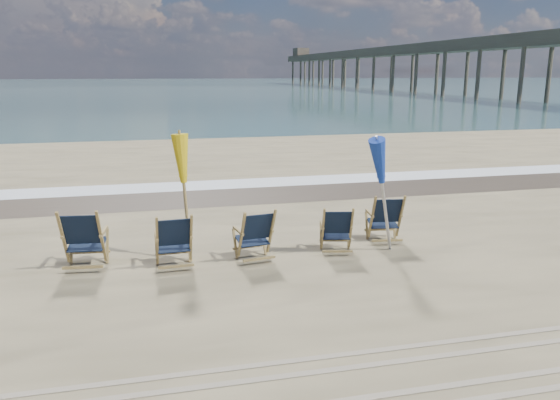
% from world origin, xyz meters
% --- Properties ---
extents(ocean, '(400.00, 400.00, 0.00)m').
position_xyz_m(ocean, '(0.00, 128.00, 0.00)').
color(ocean, '#3C6163').
rests_on(ocean, ground).
extents(surf_foam, '(200.00, 1.40, 0.01)m').
position_xyz_m(surf_foam, '(0.00, 8.30, 0.00)').
color(surf_foam, silver).
rests_on(surf_foam, ground).
extents(wet_sand_strip, '(200.00, 2.60, 0.00)m').
position_xyz_m(wet_sand_strip, '(0.00, 6.80, 0.00)').
color(wet_sand_strip, '#42362A').
rests_on(wet_sand_strip, ground).
extents(tire_tracks, '(80.00, 1.30, 0.01)m').
position_xyz_m(tire_tracks, '(0.00, -2.80, 0.01)').
color(tire_tracks, gray).
rests_on(tire_tracks, ground).
extents(beach_chair_0, '(0.80, 0.88, 1.12)m').
position_xyz_m(beach_chair_0, '(-3.29, 1.50, 0.56)').
color(beach_chair_0, black).
rests_on(beach_chair_0, ground).
extents(beach_chair_1, '(0.69, 0.76, 1.02)m').
position_xyz_m(beach_chair_1, '(-1.80, 1.24, 0.51)').
color(beach_chair_1, black).
rests_on(beach_chair_1, ground).
extents(beach_chair_2, '(0.74, 0.81, 1.00)m').
position_xyz_m(beach_chair_2, '(-0.37, 1.32, 0.50)').
color(beach_chair_2, black).
rests_on(beach_chair_2, ground).
extents(beach_chair_3, '(0.73, 0.79, 0.94)m').
position_xyz_m(beach_chair_3, '(1.14, 1.30, 0.47)').
color(beach_chair_3, black).
rests_on(beach_chair_3, ground).
extents(beach_chair_4, '(0.76, 0.83, 1.02)m').
position_xyz_m(beach_chair_4, '(2.33, 1.71, 0.51)').
color(beach_chair_4, black).
rests_on(beach_chair_4, ground).
extents(umbrella_yellow, '(0.30, 0.30, 2.27)m').
position_xyz_m(umbrella_yellow, '(-1.84, 1.67, 1.74)').
color(umbrella_yellow, olive).
rests_on(umbrella_yellow, ground).
extents(umbrella_blue, '(0.30, 0.30, 2.34)m').
position_xyz_m(umbrella_blue, '(1.70, 1.13, 1.81)').
color(umbrella_blue, '#A5A5AD').
rests_on(umbrella_blue, ground).
extents(fishing_pier, '(4.40, 140.00, 9.30)m').
position_xyz_m(fishing_pier, '(38.00, 74.00, 4.65)').
color(fishing_pier, brown).
rests_on(fishing_pier, ground).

